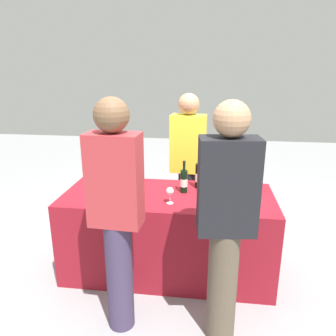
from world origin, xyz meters
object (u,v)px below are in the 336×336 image
guest_1 (226,218)px  wine_bottle_0 (131,175)px  server_pouring (188,163)px  guest_0 (116,210)px  wine_glass_4 (227,191)px  wine_bottle_3 (213,180)px  wine_bottle_1 (184,181)px  wine_glass_2 (170,192)px  wine_bottle_2 (199,176)px  wine_glass_5 (244,196)px  wine_glass_0 (107,186)px  wine_glass_3 (216,191)px  ice_bucket (248,184)px  wine_glass_1 (134,191)px

guest_1 → wine_bottle_0: bearing=126.3°
server_pouring → guest_0: size_ratio=0.95×
wine_glass_4 → wine_bottle_3: bearing=115.1°
guest_1 → wine_bottle_1: bearing=106.1°
wine_bottle_3 → wine_glass_2: size_ratio=2.16×
wine_bottle_2 → wine_glass_2: bearing=-119.2°
wine_glass_5 → guest_1: (-0.17, -0.56, 0.06)m
wine_bottle_1 → wine_bottle_3: size_ratio=0.97×
wine_glass_2 → wine_bottle_3: bearing=41.3°
wine_bottle_2 → wine_glass_4: size_ratio=2.28×
wine_bottle_1 → wine_glass_0: 0.69m
wine_glass_3 → wine_glass_4: (0.10, 0.01, -0.00)m
wine_glass_2 → wine_glass_4: wine_glass_2 is taller
wine_bottle_3 → guest_1: bearing=-85.1°
ice_bucket → guest_0: (-0.98, -0.89, 0.09)m
wine_glass_0 → wine_glass_4: (1.05, -0.03, 0.01)m
wine_glass_2 → wine_glass_3: size_ratio=0.98×
wine_bottle_0 → wine_glass_1: 0.41m
wine_glass_1 → wine_bottle_0: bearing=107.5°
wine_glass_0 → guest_1: bearing=-33.2°
wine_glass_1 → ice_bucket: 1.04m
wine_bottle_0 → wine_glass_1: bearing=-72.5°
wine_bottle_3 → guest_1: guest_1 is taller
wine_glass_4 → ice_bucket: (0.20, 0.27, -0.02)m
wine_bottle_3 → wine_glass_2: (-0.36, -0.32, -0.01)m
wine_glass_2 → wine_bottle_1: bearing=70.5°
wine_bottle_3 → wine_glass_3: wine_bottle_3 is taller
wine_bottle_1 → wine_glass_5: size_ratio=2.21×
wine_glass_0 → wine_glass_3: bearing=-2.7°
wine_glass_5 → ice_bucket: bearing=78.2°
wine_bottle_0 → wine_glass_4: size_ratio=2.14×
wine_bottle_3 → wine_glass_4: bearing=-64.9°
wine_glass_0 → wine_glass_1: bearing=-23.4°
wine_glass_1 → wine_bottle_1: bearing=35.6°
wine_bottle_3 → guest_1: (0.08, -0.88, 0.05)m
wine_glass_4 → wine_bottle_0: bearing=161.5°
wine_bottle_2 → server_pouring: bearing=107.5°
wine_glass_0 → server_pouring: 0.98m
server_pouring → wine_glass_3: bearing=116.8°
wine_bottle_0 → server_pouring: server_pouring is taller
wine_glass_1 → wine_glass_3: wine_glass_3 is taller
server_pouring → guest_1: (0.35, -1.38, 0.04)m
wine_bottle_3 → server_pouring: server_pouring is taller
wine_bottle_2 → wine_glass_1: bearing=-141.6°
wine_glass_1 → server_pouring: (0.39, 0.84, 0.01)m
wine_bottle_0 → guest_1: size_ratio=0.18×
wine_bottle_2 → wine_glass_5: bearing=-46.4°
ice_bucket → wine_bottle_0: bearing=178.3°
wine_glass_3 → ice_bucket: (0.30, 0.28, -0.02)m
wine_glass_0 → wine_glass_3: (0.96, -0.05, 0.01)m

